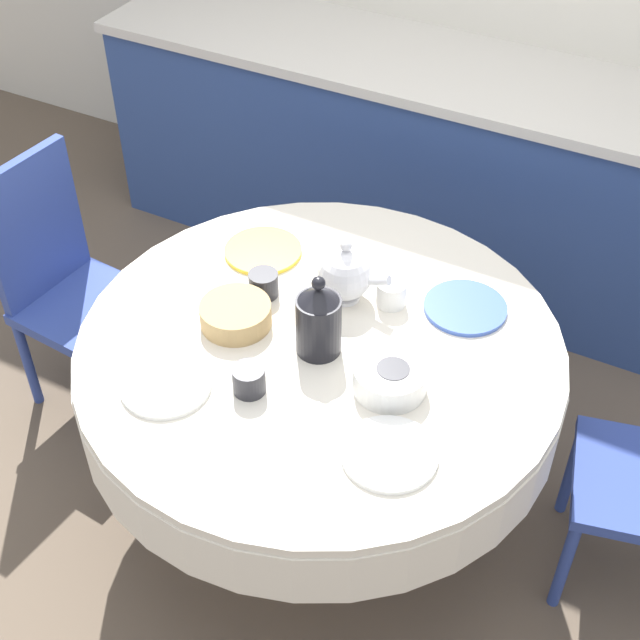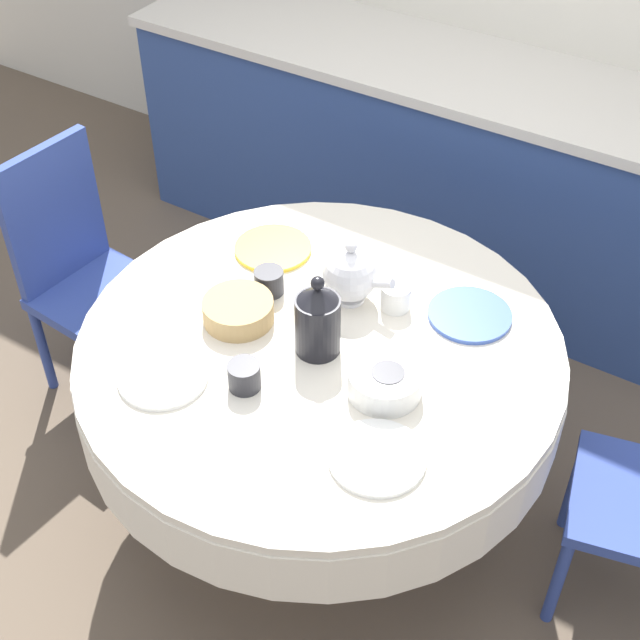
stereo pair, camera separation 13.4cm
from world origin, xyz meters
The scene contains 16 objects.
ground_plane centered at (0.00, 0.00, 0.00)m, with size 12.00×12.00×0.00m, color brown.
kitchen_counter centered at (0.00, 1.40, 0.46)m, with size 3.24×0.64×0.92m.
dining_table centered at (0.00, 0.00, 0.61)m, with size 1.38×1.38×0.74m.
chair_right centered at (-1.04, 0.09, 0.51)m, with size 0.43×0.43×0.94m.
plate_near_left centered at (-0.28, -0.35, 0.74)m, with size 0.24×0.24×0.01m, color white.
cup_near_left centered at (-0.08, -0.25, 0.77)m, with size 0.09×0.09×0.08m, color #28282D.
plate_near_right centered at (0.34, -0.28, 0.74)m, with size 0.24×0.24×0.01m, color white.
cup_near_right centered at (0.25, -0.07, 0.77)m, with size 0.09×0.09×0.08m, color #28282D.
plate_far_left centered at (-0.35, 0.28, 0.74)m, with size 0.24×0.24×0.01m, color yellow.
cup_far_left centered at (-0.24, 0.10, 0.77)m, with size 0.09×0.09×0.08m, color #28282D.
plate_far_right centered at (0.31, 0.32, 0.74)m, with size 0.24×0.24×0.01m, color #3856AD.
cup_far_right centered at (0.11, 0.24, 0.77)m, with size 0.09×0.09×0.08m, color white.
coffee_carafe centered at (0.01, -0.03, 0.84)m, with size 0.13×0.13×0.25m.
teapot centered at (-0.02, 0.20, 0.83)m, with size 0.22×0.16×0.21m.
bread_basket centered at (-0.25, -0.05, 0.77)m, with size 0.20×0.20×0.07m, color tan.
fruit_bowl centered at (0.25, -0.08, 0.77)m, with size 0.20×0.20×0.07m, color silver.
Camera 1 is at (0.85, -1.61, 2.44)m, focal length 50.00 mm.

